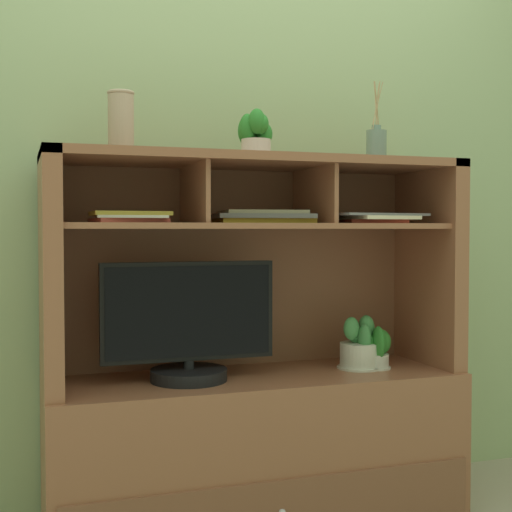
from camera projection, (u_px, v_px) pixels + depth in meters
name	position (u px, v px, depth m)	size (l,w,h in m)	color
back_wall	(233.00, 145.00, 2.81)	(6.00, 0.02, 2.80)	#9CB37E
media_console	(255.00, 406.00, 2.59)	(1.50, 0.53, 1.32)	#935A3D
tv_monitor	(189.00, 330.00, 2.46)	(0.61, 0.27, 0.42)	black
potted_orchid	(360.00, 348.00, 2.69)	(0.17, 0.17, 0.20)	beige
potted_fern	(375.00, 349.00, 2.69)	(0.13, 0.12, 0.17)	beige
magazine_stack_left	(262.00, 217.00, 2.57)	(0.38, 0.29, 0.05)	gold
magazine_stack_centre	(129.00, 217.00, 2.36)	(0.26, 0.26, 0.04)	#A23F32
magazine_stack_right	(371.00, 218.00, 2.65)	(0.39, 0.32, 0.04)	#AF3826
diffuser_bottle	(376.00, 145.00, 2.70)	(0.08, 0.08, 0.31)	slate
potted_succulent	(255.00, 134.00, 2.54)	(0.13, 0.13, 0.17)	beige
ceramic_vase	(121.00, 121.00, 2.36)	(0.09, 0.09, 0.20)	tan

